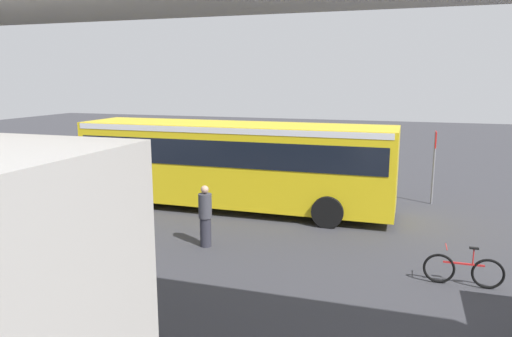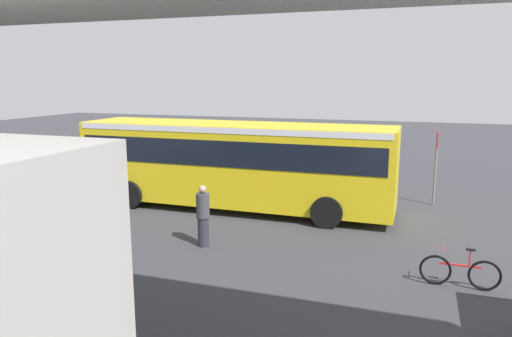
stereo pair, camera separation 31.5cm
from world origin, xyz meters
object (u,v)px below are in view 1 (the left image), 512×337
Objects in this scene: city_bus at (234,158)px; traffic_sign at (434,156)px; bicycle_red at (463,271)px; pedestrian at (205,216)px.

city_bus is 4.12× the size of traffic_sign.
traffic_sign reaches higher than bicycle_red.
pedestrian is (6.77, -0.62, 0.51)m from bicycle_red.
traffic_sign reaches higher than pedestrian.
bicycle_red is at bearing 92.95° from traffic_sign.
city_bus is at bearing 22.30° from traffic_sign.
traffic_sign is at bearing -157.70° from city_bus.
pedestrian is at bearing 98.91° from city_bus.
bicycle_red is 0.63× the size of traffic_sign.
city_bus reaches higher than traffic_sign.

